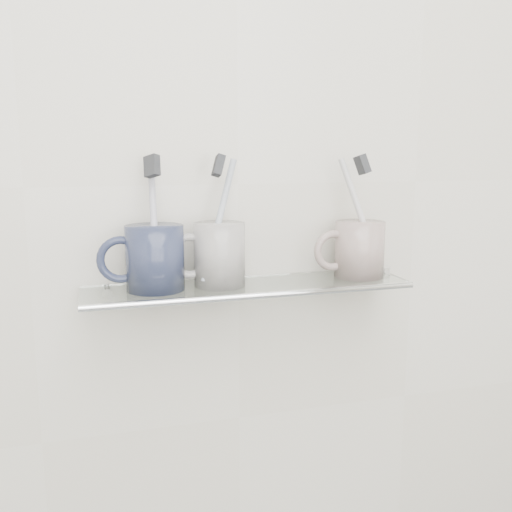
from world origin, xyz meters
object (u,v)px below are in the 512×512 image
object	(u,v)px
shelf_glass	(248,287)
mug_left	(155,258)
mug_right	(359,249)
mug_center	(220,255)

from	to	relation	value
shelf_glass	mug_left	distance (m)	0.15
shelf_glass	mug_left	world-z (taller)	mug_left
mug_left	mug_right	xyz separation A→B (m)	(0.33, 0.00, -0.00)
mug_left	mug_right	bearing A→B (deg)	3.12
shelf_glass	mug_center	xyz separation A→B (m)	(-0.04, 0.00, 0.05)
shelf_glass	mug_right	size ratio (longest dim) A/B	5.54
shelf_glass	mug_left	bearing A→B (deg)	177.96
mug_center	mug_right	bearing A→B (deg)	-12.15
mug_left	shelf_glass	bearing A→B (deg)	1.08
shelf_glass	mug_right	xyz separation A→B (m)	(0.19, 0.00, 0.05)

